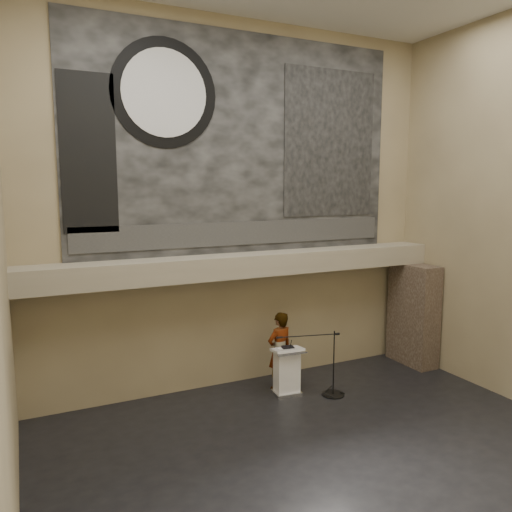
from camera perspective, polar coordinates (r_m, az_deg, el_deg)
floor at (r=9.54m, az=8.97°, el=-21.99°), size 10.00×10.00×0.00m
wall_back at (r=11.78m, az=-1.69°, el=5.56°), size 10.00×0.02×8.50m
soffit at (r=11.54m, az=-0.86°, el=-0.98°), size 10.00×0.80×0.50m
sprinkler_left at (r=10.99m, az=-8.36°, el=-3.01°), size 0.04×0.04×0.06m
sprinkler_right at (r=12.45m, az=7.22°, el=-1.68°), size 0.04×0.04×0.06m
banner at (r=11.78m, az=-1.66°, el=12.62°), size 8.00×0.05×5.00m
banner_text_strip at (r=11.75m, az=-1.54°, el=2.62°), size 7.76×0.02×0.55m
banner_clock_rim at (r=11.26m, az=-10.42°, el=17.84°), size 2.30×0.02×2.30m
banner_clock_face at (r=11.24m, az=-10.39°, el=17.85°), size 1.84×0.02×1.84m
banner_building_print at (r=12.91m, az=8.45°, el=12.58°), size 2.60×0.02×3.60m
banner_brick_print at (r=10.80m, az=-18.62°, el=11.03°), size 1.10×0.02×3.20m
stone_pier at (r=14.09m, az=17.53°, el=-6.34°), size 0.60×1.40×2.70m
lectern at (r=11.73m, az=3.54°, el=-13.00°), size 0.72×0.54×1.13m
binder at (r=11.54m, az=3.65°, el=-10.37°), size 0.30×0.26×0.04m
papers at (r=11.48m, az=3.34°, el=-10.55°), size 0.28×0.35×0.00m
speaker_person at (r=11.90m, az=2.72°, el=-10.76°), size 0.75×0.57×1.85m
mic_stand at (r=11.91m, az=8.57°, el=-14.39°), size 1.57×0.60×1.51m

